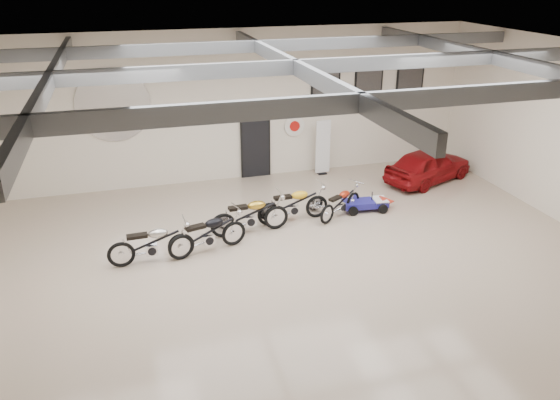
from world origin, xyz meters
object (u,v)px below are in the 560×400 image
object	(u,v)px
motorcycle_yellow	(293,204)
motorcycle_red	(341,202)
banner_stand	(323,148)
motorcycle_black	(208,233)
vintage_car	(428,165)
go_kart	(370,201)
motorcycle_silver	(151,243)
motorcycle_gold	(250,214)

from	to	relation	value
motorcycle_yellow	motorcycle_red	world-z (taller)	motorcycle_yellow
motorcycle_red	banner_stand	bearing A→B (deg)	47.08
motorcycle_black	vintage_car	world-z (taller)	vintage_car
motorcycle_red	go_kart	world-z (taller)	motorcycle_red
motorcycle_silver	motorcycle_black	distance (m)	1.43
motorcycle_silver	vintage_car	bearing A→B (deg)	15.93
go_kart	vintage_car	world-z (taller)	vintage_car
banner_stand	go_kart	bearing A→B (deg)	-86.94
go_kart	vintage_car	distance (m)	3.35
motorcycle_red	vintage_car	size ratio (longest dim) A/B	0.53
banner_stand	vintage_car	size ratio (longest dim) A/B	0.57
motorcycle_yellow	motorcycle_silver	bearing A→B (deg)	-166.54
banner_stand	motorcycle_red	size ratio (longest dim) A/B	1.08
banner_stand	vintage_car	distance (m)	3.63
motorcycle_black	vintage_car	xyz separation A→B (m)	(8.00, 2.91, 0.03)
motorcycle_silver	go_kart	world-z (taller)	motorcycle_silver
motorcycle_red	go_kart	xyz separation A→B (m)	(1.03, 0.21, -0.17)
motorcycle_silver	vintage_car	xyz separation A→B (m)	(9.42, 3.05, 0.04)
motorcycle_gold	banner_stand	bearing A→B (deg)	43.85
motorcycle_silver	banner_stand	bearing A→B (deg)	35.15
motorcycle_gold	motorcycle_yellow	size ratio (longest dim) A/B	1.03
motorcycle_black	motorcycle_gold	world-z (taller)	motorcycle_gold
motorcycle_black	motorcycle_yellow	xyz separation A→B (m)	(2.65, 1.16, 0.00)
motorcycle_gold	motorcycle_red	world-z (taller)	motorcycle_gold
motorcycle_gold	go_kart	world-z (taller)	motorcycle_gold
motorcycle_gold	motorcycle_yellow	xyz separation A→B (m)	(1.36, 0.40, -0.01)
vintage_car	banner_stand	bearing A→B (deg)	40.59
motorcycle_silver	motorcycle_red	xyz separation A→B (m)	(5.48, 1.20, -0.07)
banner_stand	motorcycle_gold	distance (m)	5.21
banner_stand	motorcycle_black	bearing A→B (deg)	-138.31
go_kart	banner_stand	bearing A→B (deg)	101.39
motorcycle_black	motorcycle_gold	xyz separation A→B (m)	(1.28, 0.76, 0.02)
motorcycle_black	motorcycle_red	bearing A→B (deg)	-0.54
vintage_car	motorcycle_yellow	bearing A→B (deg)	86.24
motorcycle_black	vintage_car	size ratio (longest dim) A/B	0.62
banner_stand	go_kart	distance (m)	3.39
motorcycle_black	motorcycle_red	distance (m)	4.19
motorcycle_silver	motorcycle_black	xyz separation A→B (m)	(1.42, 0.14, 0.01)
motorcycle_red	go_kart	size ratio (longest dim) A/B	1.10
banner_stand	motorcycle_yellow	size ratio (longest dim) A/B	0.91
motorcycle_yellow	motorcycle_red	size ratio (longest dim) A/B	1.18
motorcycle_black	motorcycle_yellow	bearing A→B (deg)	8.56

